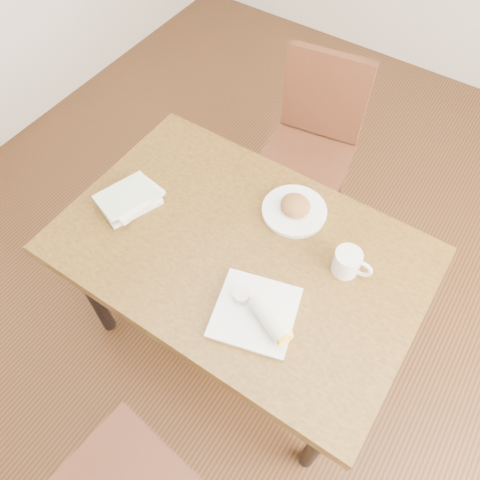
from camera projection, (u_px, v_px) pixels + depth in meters
The scene contains 8 objects.
ground at pixel (240, 331), 2.32m from camera, with size 4.00×5.00×0.01m, color #472814.
room_walls at pixel (240, 13), 0.96m from camera, with size 4.02×5.02×2.80m.
table at pixel (240, 259), 1.75m from camera, with size 1.31×0.87×0.75m.
chair_far at pixel (312, 139), 2.29m from camera, with size 0.48×0.48×0.95m.
plate_scone at pixel (295, 209), 1.76m from camera, with size 0.25×0.25×0.08m.
coffee_mug at pixel (348, 262), 1.60m from camera, with size 0.14×0.10×0.10m.
plate_burrito at pixel (260, 314), 1.51m from camera, with size 0.32×0.32×0.09m.
book_stack at pixel (130, 199), 1.78m from camera, with size 0.22×0.25×0.06m.
Camera 1 is at (0.51, -0.77, 2.16)m, focal length 35.00 mm.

